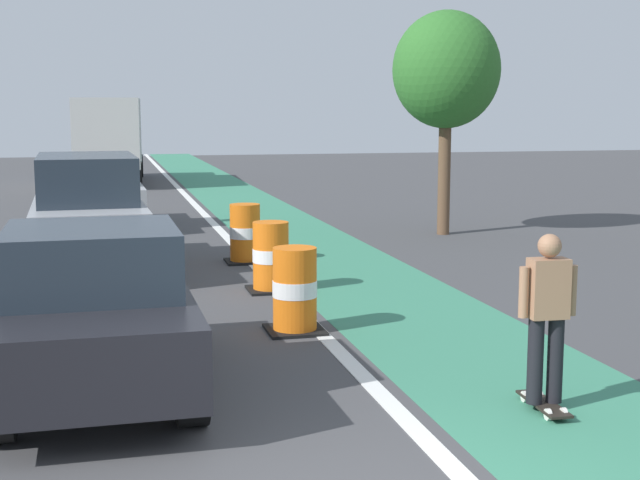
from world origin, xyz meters
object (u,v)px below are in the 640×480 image
Objects in this scene: parked_suv_second at (88,212)px; traffic_barrel_front at (295,291)px; parked_sedan_nearest at (94,311)px; parked_sedan_third at (102,193)px; traffic_barrel_back at (245,234)px; skateboarder_on_lane at (547,316)px; street_tree_sidewalk at (446,71)px; delivery_truck_down_block at (110,135)px; traffic_barrel_mid at (271,257)px.

traffic_barrel_front is at bearing -62.89° from parked_suv_second.
parked_sedan_nearest is 12.84m from parked_sedan_third.
parked_sedan_nearest is 3.11m from traffic_barrel_front.
parked_suv_second is at bearing -175.77° from traffic_barrel_back.
skateboarder_on_lane is 0.41× the size of parked_sedan_nearest.
traffic_barrel_back is 0.22× the size of street_tree_sidewalk.
delivery_truck_down_block is (-2.22, 19.02, 1.31)m from traffic_barrel_back.
parked_sedan_third reaches higher than traffic_barrel_back.
street_tree_sidewalk is at bearing 72.91° from skateboarder_on_lane.
delivery_truck_down_block is at bearing 95.80° from traffic_barrel_mid.
delivery_truck_down_block reaches higher than traffic_barrel_front.
parked_sedan_nearest reaches higher than skateboarder_on_lane.
traffic_barrel_back is at bearing 69.75° from parked_sedan_nearest.
traffic_barrel_mid is at bearing -84.20° from delivery_truck_down_block.
parked_suv_second is 4.28× the size of traffic_barrel_back.
skateboarder_on_lane is 6.30m from traffic_barrel_mid.
delivery_truck_down_block is (-3.68, 27.82, 0.94)m from skateboarder_on_lane.
parked_sedan_nearest is 3.78× the size of traffic_barrel_mid.
parked_suv_second is at bearing 138.30° from traffic_barrel_mid.
traffic_barrel_mid is at bearing -41.70° from parked_suv_second.
street_tree_sidewalk reaches higher than parked_sedan_third.
street_tree_sidewalk is at bearing -21.74° from parked_sedan_third.
delivery_truck_down_block reaches higher than skateboarder_on_lane.
traffic_barrel_front is at bearing 37.56° from parked_sedan_nearest.
parked_sedan_nearest is 1.00× the size of parked_sedan_third.
traffic_barrel_back is at bearing 4.23° from parked_suv_second.
parked_suv_second is 2.86m from traffic_barrel_back.
skateboarder_on_lane is 1.55× the size of traffic_barrel_mid.
delivery_truck_down_block reaches higher than traffic_barrel_mid.
parked_sedan_third is at bearing 106.95° from traffic_barrel_mid.
traffic_barrel_mid is (0.18, 2.61, 0.00)m from traffic_barrel_front.
parked_suv_second is at bearing 91.24° from parked_sedan_nearest.
traffic_barrel_back is (2.65, 7.19, -0.30)m from parked_sedan_nearest.
parked_sedan_third reaches higher than skateboarder_on_lane.
parked_sedan_nearest is 3.78× the size of traffic_barrel_back.
delivery_truck_down_block is at bearing 96.67° from traffic_barrel_back.
delivery_truck_down_block reaches higher than parked_suv_second.
skateboarder_on_lane is 0.34× the size of street_tree_sidewalk.
traffic_barrel_front is 5.31m from traffic_barrel_back.
traffic_barrel_front is 24.44m from delivery_truck_down_block.
delivery_truck_down_block reaches higher than traffic_barrel_back.
traffic_barrel_front and traffic_barrel_mid have the same top height.
parked_suv_second reaches higher than traffic_barrel_back.
parked_sedan_nearest reaches higher than traffic_barrel_back.
parked_sedan_nearest is 6.99m from parked_suv_second.
traffic_barrel_back is (-1.46, 8.80, -0.38)m from skateboarder_on_lane.
parked_sedan_third reaches higher than traffic_barrel_mid.
parked_sedan_nearest is 0.53× the size of delivery_truck_down_block.
parked_sedan_third is at bearing 114.38° from traffic_barrel_back.
delivery_truck_down_block is (-2.03, 24.32, 1.31)m from traffic_barrel_front.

